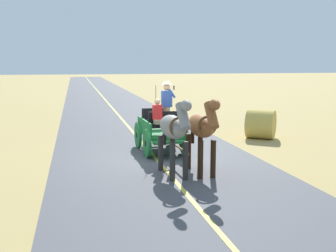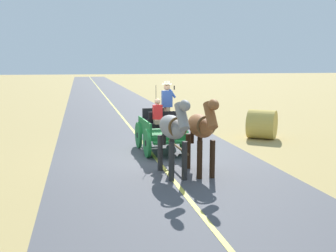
{
  "view_description": "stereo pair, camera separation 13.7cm",
  "coord_description": "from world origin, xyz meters",
  "px_view_note": "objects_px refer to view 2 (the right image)",
  "views": [
    {
      "loc": [
        2.52,
        12.63,
        3.11
      ],
      "look_at": [
        -0.38,
        0.45,
        1.1
      ],
      "focal_mm": 42.03,
      "sensor_mm": 36.0,
      "label": 1
    },
    {
      "loc": [
        2.38,
        12.66,
        3.11
      ],
      "look_at": [
        -0.38,
        0.45,
        1.1
      ],
      "focal_mm": 42.03,
      "sensor_mm": 36.0,
      "label": 2
    }
  ],
  "objects_px": {
    "horse_drawn_carriage": "(161,129)",
    "horse_near_side": "(201,128)",
    "horse_off_side": "(173,129)",
    "hay_bale": "(262,124)"
  },
  "relations": [
    {
      "from": "horse_drawn_carriage",
      "to": "horse_near_side",
      "type": "distance_m",
      "value": 3.1
    },
    {
      "from": "horse_off_side",
      "to": "horse_near_side",
      "type": "bearing_deg",
      "value": -177.9
    },
    {
      "from": "horse_near_side",
      "to": "hay_bale",
      "type": "height_order",
      "value": "horse_near_side"
    },
    {
      "from": "horse_off_side",
      "to": "hay_bale",
      "type": "distance_m",
      "value": 6.71
    },
    {
      "from": "horse_near_side",
      "to": "horse_off_side",
      "type": "distance_m",
      "value": 0.82
    },
    {
      "from": "horse_drawn_carriage",
      "to": "hay_bale",
      "type": "bearing_deg",
      "value": -161.87
    },
    {
      "from": "horse_off_side",
      "to": "hay_bale",
      "type": "xyz_separation_m",
      "value": [
        -4.88,
        -4.54,
        -0.72
      ]
    },
    {
      "from": "horse_drawn_carriage",
      "to": "horse_off_side",
      "type": "distance_m",
      "value": 3.1
    },
    {
      "from": "horse_drawn_carriage",
      "to": "hay_bale",
      "type": "relative_size",
      "value": 3.76
    },
    {
      "from": "horse_drawn_carriage",
      "to": "hay_bale",
      "type": "xyz_separation_m",
      "value": [
        -4.58,
        -1.5,
        -0.22
      ]
    }
  ]
}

